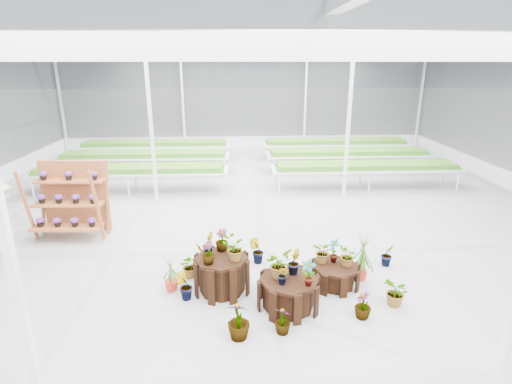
{
  "coord_description": "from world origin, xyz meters",
  "views": [
    {
      "loc": [
        -0.47,
        -8.12,
        4.2
      ],
      "look_at": [
        -0.01,
        0.73,
        1.3
      ],
      "focal_mm": 28.0,
      "sensor_mm": 36.0,
      "label": 1
    }
  ],
  "objects_px": {
    "plinth_low": "(334,275)",
    "shelf_rack": "(69,201)",
    "plinth_mid": "(289,293)",
    "bird_table": "(0,215)",
    "plinth_tall": "(222,274)"
  },
  "relations": [
    {
      "from": "shelf_rack",
      "to": "bird_table",
      "type": "height_order",
      "value": "shelf_rack"
    },
    {
      "from": "plinth_mid",
      "to": "shelf_rack",
      "type": "height_order",
      "value": "shelf_rack"
    },
    {
      "from": "plinth_tall",
      "to": "bird_table",
      "type": "bearing_deg",
      "value": 158.96
    },
    {
      "from": "bird_table",
      "to": "plinth_tall",
      "type": "bearing_deg",
      "value": -44.81
    },
    {
      "from": "shelf_rack",
      "to": "plinth_low",
      "type": "bearing_deg",
      "value": -20.73
    },
    {
      "from": "plinth_low",
      "to": "bird_table",
      "type": "bearing_deg",
      "value": 165.74
    },
    {
      "from": "plinth_mid",
      "to": "bird_table",
      "type": "height_order",
      "value": "bird_table"
    },
    {
      "from": "plinth_tall",
      "to": "plinth_low",
      "type": "bearing_deg",
      "value": 2.6
    },
    {
      "from": "plinth_low",
      "to": "shelf_rack",
      "type": "xyz_separation_m",
      "value": [
        -6.02,
        2.61,
        0.72
      ]
    },
    {
      "from": "plinth_mid",
      "to": "bird_table",
      "type": "bearing_deg",
      "value": 157.87
    },
    {
      "from": "plinth_tall",
      "to": "shelf_rack",
      "type": "relative_size",
      "value": 0.55
    },
    {
      "from": "plinth_mid",
      "to": "bird_table",
      "type": "distance_m",
      "value": 6.78
    },
    {
      "from": "plinth_tall",
      "to": "bird_table",
      "type": "height_order",
      "value": "bird_table"
    },
    {
      "from": "plinth_mid",
      "to": "plinth_low",
      "type": "relative_size",
      "value": 1.15
    },
    {
      "from": "plinth_tall",
      "to": "bird_table",
      "type": "relative_size",
      "value": 0.57
    }
  ]
}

